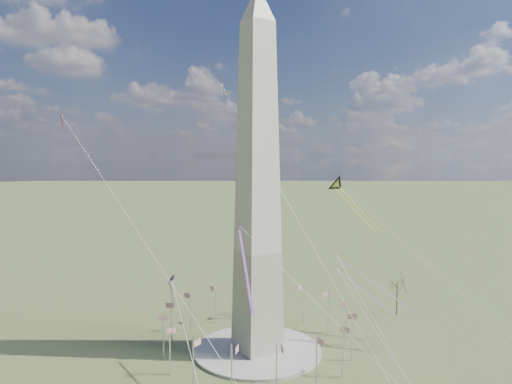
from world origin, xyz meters
TOP-DOWN VIEW (x-y plane):
  - ground at (0.00, 0.00)m, footprint 2000.00×2000.00m
  - plaza at (0.00, 0.00)m, footprint 36.00×36.00m
  - washington_monument at (0.00, 0.00)m, footprint 15.56×15.56m
  - flagpole_ring at (-0.00, -0.00)m, footprint 54.40×54.40m
  - tree_near at (56.96, -0.22)m, footprint 9.08×9.08m
  - kite_delta_black at (39.06, 10.50)m, footprint 7.57×20.35m
  - kite_diamond_purple at (-24.02, 3.40)m, footprint 2.17×2.92m
  - kite_streamer_left at (28.36, -11.74)m, footprint 14.71×20.19m
  - kite_streamer_mid at (-11.11, -11.21)m, footprint 10.61×22.74m
  - kite_streamer_right at (33.04, -5.22)m, footprint 10.04×17.92m
  - kite_small_red at (-43.68, 37.99)m, footprint 1.27×1.88m
  - kite_small_white at (12.63, 45.10)m, footprint 1.13×1.89m

SIDE VIEW (x-z plane):
  - ground at x=0.00m, z-range 0.00..0.00m
  - plaza at x=0.00m, z-range 0.00..0.80m
  - flagpole_ring at x=0.00m, z-range 0.77..13.77m
  - tree_near at x=56.96m, z-range 3.39..19.28m
  - kite_streamer_right at x=33.04m, z-range 8.73..22.16m
  - kite_streamer_left at x=28.36m, z-range 13.01..29.27m
  - kite_diamond_purple at x=-24.02m, z-range 18.31..26.84m
  - kite_streamer_mid at x=-11.11m, z-range 23.42..39.96m
  - kite_delta_black at x=39.06m, z-range 36.12..53.05m
  - washington_monument at x=0.00m, z-range -2.05..97.95m
  - kite_small_red at x=-43.68m, z-range 64.63..68.64m
  - kite_small_white at x=12.63m, z-range 78.40..82.85m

